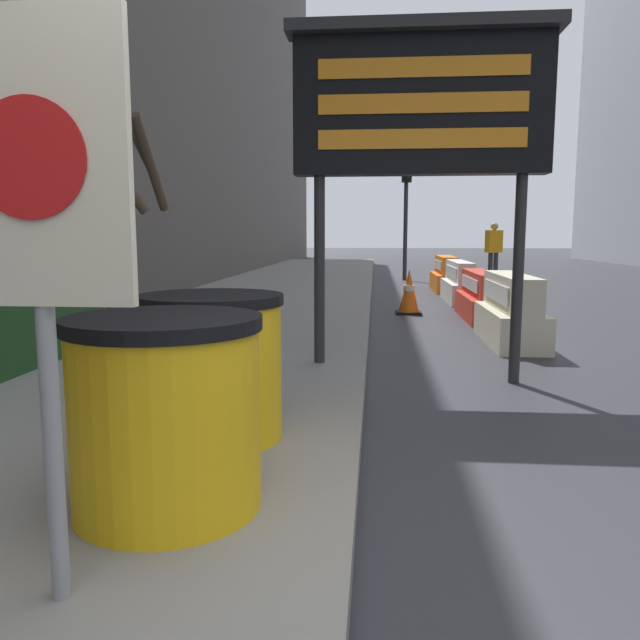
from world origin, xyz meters
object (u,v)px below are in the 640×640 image
(message_board, at_px, (421,107))
(jersey_barrier_white, at_px, (459,284))
(traffic_light_near_curb, at_px, (406,188))
(pedestrian_worker, at_px, (494,246))
(jersey_barrier_cream, at_px, (510,313))
(jersey_barrier_red_striped, at_px, (480,298))
(barrel_drum_foreground, at_px, (166,413))
(jersey_barrier_orange_near, at_px, (446,276))
(warning_sign, at_px, (35,204))
(traffic_cone_near, at_px, (409,292))
(barrel_drum_middle, at_px, (212,366))
(traffic_cone_mid, at_px, (482,298))

(message_board, height_order, jersey_barrier_white, message_board)
(traffic_light_near_curb, xyz_separation_m, pedestrian_worker, (2.58, 0.26, -1.67))
(jersey_barrier_cream, distance_m, jersey_barrier_red_striped, 2.28)
(jersey_barrier_red_striped, xyz_separation_m, pedestrian_worker, (1.77, 8.58, 0.66))
(barrel_drum_foreground, xyz_separation_m, jersey_barrier_orange_near, (2.59, 12.62, -0.22))
(jersey_barrier_white, height_order, pedestrian_worker, pedestrian_worker)
(warning_sign, height_order, traffic_light_near_curb, traffic_light_near_curb)
(warning_sign, xyz_separation_m, message_board, (1.41, 3.90, 1.02))
(jersey_barrier_red_striped, bearing_deg, jersey_barrier_cream, -90.00)
(jersey_barrier_red_striped, distance_m, traffic_light_near_curb, 8.69)
(traffic_light_near_curb, bearing_deg, traffic_cone_near, -92.13)
(barrel_drum_middle, height_order, jersey_barrier_orange_near, barrel_drum_middle)
(jersey_barrier_orange_near, bearing_deg, warning_sign, -101.50)
(pedestrian_worker, bearing_deg, jersey_barrier_red_striped, 57.25)
(barrel_drum_middle, xyz_separation_m, pedestrian_worker, (4.40, 15.24, 0.41))
(message_board, bearing_deg, traffic_cone_mid, 74.02)
(jersey_barrier_red_striped, xyz_separation_m, traffic_cone_near, (-1.11, 0.52, 0.04))
(warning_sign, xyz_separation_m, jersey_barrier_orange_near, (2.71, 13.34, -1.08))
(warning_sign, distance_m, pedestrian_worker, 17.51)
(barrel_drum_foreground, relative_size, traffic_light_near_curb, 0.23)
(traffic_light_near_curb, bearing_deg, barrel_drum_foreground, -96.33)
(traffic_cone_near, relative_size, traffic_light_near_curb, 0.21)
(barrel_drum_middle, height_order, traffic_cone_mid, barrel_drum_middle)
(jersey_barrier_orange_near, bearing_deg, jersey_barrier_cream, -90.00)
(message_board, height_order, pedestrian_worker, message_board)
(message_board, height_order, jersey_barrier_orange_near, message_board)
(jersey_barrier_orange_near, bearing_deg, barrel_drum_middle, -102.74)
(jersey_barrier_orange_near, bearing_deg, pedestrian_worker, 63.74)
(jersey_barrier_white, xyz_separation_m, jersey_barrier_orange_near, (-0.00, 2.46, 0.01))
(jersey_barrier_orange_near, bearing_deg, jersey_barrier_white, -90.00)
(message_board, distance_m, jersey_barrier_orange_near, 9.76)
(barrel_drum_middle, bearing_deg, traffic_cone_near, 77.98)
(warning_sign, relative_size, traffic_cone_near, 2.41)
(jersey_barrier_cream, height_order, pedestrian_worker, pedestrian_worker)
(jersey_barrier_cream, bearing_deg, traffic_cone_mid, 87.40)
(jersey_barrier_orange_near, bearing_deg, message_board, -97.87)
(warning_sign, distance_m, traffic_cone_near, 9.07)
(jersey_barrier_white, xyz_separation_m, pedestrian_worker, (1.77, 6.04, 0.64))
(warning_sign, relative_size, traffic_light_near_curb, 0.51)
(barrel_drum_middle, bearing_deg, jersey_barrier_red_striped, 68.40)
(jersey_barrier_orange_near, xyz_separation_m, traffic_cone_near, (-1.11, -4.48, 0.01))
(message_board, distance_m, jersey_barrier_red_striped, 5.10)
(traffic_cone_near, height_order, pedestrian_worker, pedestrian_worker)
(traffic_cone_near, bearing_deg, traffic_cone_mid, 2.18)
(barrel_drum_foreground, height_order, jersey_barrier_white, barrel_drum_foreground)
(message_board, xyz_separation_m, jersey_barrier_white, (1.30, 6.99, -2.10))
(jersey_barrier_orange_near, height_order, traffic_light_near_curb, traffic_light_near_curb)
(traffic_cone_mid, distance_m, pedestrian_worker, 8.21)
(jersey_barrier_white, height_order, jersey_barrier_orange_near, jersey_barrier_orange_near)
(barrel_drum_middle, relative_size, warning_sign, 0.46)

